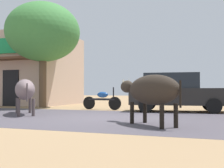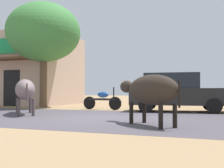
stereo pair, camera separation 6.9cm
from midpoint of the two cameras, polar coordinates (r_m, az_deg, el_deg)
name	(u,v)px [view 1 (the left image)]	position (r m, az deg, el deg)	size (l,w,h in m)	color
ground	(104,118)	(9.20, -1.93, -6.98)	(80.00, 80.00, 0.00)	#A07F58
asphalt_road	(104,118)	(9.20, -1.93, -6.97)	(72.00, 6.19, 0.00)	#4C474F
storefront_left_cafe	(19,71)	(20.03, -18.74, 2.61)	(7.48, 5.89, 4.52)	tan
roadside_tree	(43,33)	(15.60, -14.10, 10.22)	(3.94, 3.94, 5.62)	brown
parked_hatchback_car	(176,92)	(12.21, 12.93, -1.61)	(4.24, 2.15, 1.64)	black
parked_motorcycle	(102,100)	(13.18, -2.18, -3.24)	(1.98, 0.29, 1.06)	black
cow_near_brown	(25,90)	(10.95, -17.65, -1.14)	(2.18, 2.46, 1.32)	slate
cow_far_dark	(151,90)	(7.26, 7.73, -1.27)	(2.14, 1.96, 1.31)	#2E261E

